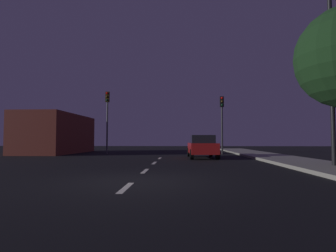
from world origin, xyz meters
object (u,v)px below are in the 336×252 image
(street_lamp_right, at_px, (325,61))
(car_stopped_ahead, at_px, (202,146))
(traffic_signal_right, at_px, (222,114))
(traffic_signal_left, at_px, (107,111))

(street_lamp_right, bearing_deg, car_stopped_ahead, 124.33)
(traffic_signal_right, xyz_separation_m, car_stopped_ahead, (-2.08, -4.91, -2.67))
(street_lamp_right, bearing_deg, traffic_signal_left, 136.69)
(traffic_signal_right, distance_m, street_lamp_right, 12.13)
(traffic_signal_right, xyz_separation_m, street_lamp_right, (2.62, -11.79, 1.12))
(traffic_signal_left, bearing_deg, street_lamp_right, -43.31)
(car_stopped_ahead, bearing_deg, traffic_signal_right, 67.09)
(traffic_signal_left, relative_size, traffic_signal_right, 1.10)
(traffic_signal_right, relative_size, car_stopped_ahead, 1.13)
(traffic_signal_left, height_order, street_lamp_right, street_lamp_right)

